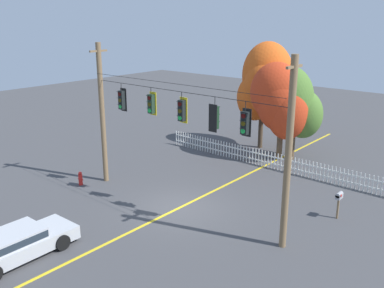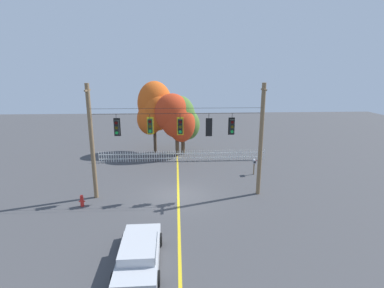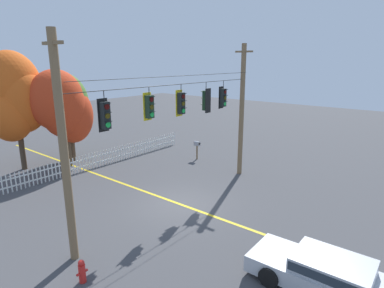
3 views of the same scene
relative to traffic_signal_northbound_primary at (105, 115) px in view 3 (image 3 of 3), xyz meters
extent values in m
plane|color=#424244|center=(3.95, -0.01, -4.88)|extent=(80.00, 80.00, 0.00)
cube|color=gold|center=(3.95, -0.01, -4.88)|extent=(0.16, 36.00, 0.01)
cylinder|color=brown|center=(-1.69, -0.01, -1.02)|extent=(0.28, 0.28, 7.73)
cylinder|color=brown|center=(9.60, -0.01, -1.02)|extent=(0.28, 0.28, 7.73)
cube|color=brown|center=(-1.69, -0.01, 2.40)|extent=(0.10, 1.10, 0.10)
cube|color=brown|center=(9.60, -0.01, 2.40)|extent=(0.10, 1.10, 0.10)
cylinder|color=black|center=(3.95, -0.01, 0.88)|extent=(11.08, 0.02, 0.02)
cylinder|color=black|center=(3.95, -0.26, 1.26)|extent=(11.08, 0.02, 0.02)
cylinder|color=black|center=(0.00, -0.01, 0.68)|extent=(0.03, 0.03, 0.40)
cube|color=black|center=(0.00, 0.12, 0.00)|extent=(0.43, 0.02, 1.20)
cube|color=black|center=(0.00, -0.01, 0.00)|extent=(0.30, 0.24, 0.97)
cylinder|color=#410706|center=(0.00, -0.14, 0.32)|extent=(0.20, 0.03, 0.20)
cube|color=black|center=(0.00, -0.19, 0.43)|extent=(0.22, 0.12, 0.06)
cylinder|color=#463B09|center=(0.00, -0.14, 0.00)|extent=(0.20, 0.03, 0.20)
cube|color=black|center=(0.00, -0.19, 0.11)|extent=(0.22, 0.12, 0.06)
cylinder|color=green|center=(0.00, -0.14, -0.33)|extent=(0.20, 0.03, 0.20)
cube|color=black|center=(0.00, -0.19, -0.21)|extent=(0.22, 0.12, 0.06)
cylinder|color=black|center=(2.17, -0.01, 0.70)|extent=(0.03, 0.03, 0.34)
cube|color=yellow|center=(2.17, 0.12, 0.07)|extent=(0.43, 0.02, 1.14)
cube|color=#1E3323|center=(2.17, -0.01, 0.07)|extent=(0.30, 0.24, 0.92)
cylinder|color=#410706|center=(2.17, -0.14, 0.38)|extent=(0.20, 0.03, 0.20)
cube|color=#1E3323|center=(2.17, -0.19, 0.49)|extent=(0.22, 0.12, 0.06)
cylinder|color=#463B09|center=(2.17, -0.14, 0.07)|extent=(0.20, 0.03, 0.20)
cube|color=#1E3323|center=(2.17, -0.19, 0.19)|extent=(0.22, 0.12, 0.06)
cylinder|color=green|center=(2.17, -0.14, -0.24)|extent=(0.20, 0.03, 0.20)
cube|color=#1E3323|center=(2.17, -0.19, -0.12)|extent=(0.22, 0.12, 0.06)
cylinder|color=black|center=(4.14, -0.01, 0.69)|extent=(0.03, 0.03, 0.38)
cube|color=yellow|center=(4.14, 0.12, 0.02)|extent=(0.43, 0.02, 1.20)
cube|color=black|center=(4.14, -0.01, 0.02)|extent=(0.30, 0.24, 0.97)
cylinder|color=#410706|center=(4.14, -0.14, 0.34)|extent=(0.20, 0.03, 0.20)
cube|color=black|center=(4.14, -0.19, 0.45)|extent=(0.22, 0.12, 0.06)
cylinder|color=#463B09|center=(4.14, -0.14, 0.02)|extent=(0.20, 0.03, 0.20)
cube|color=black|center=(4.14, -0.19, 0.13)|extent=(0.22, 0.12, 0.06)
cylinder|color=green|center=(4.14, -0.14, -0.31)|extent=(0.20, 0.03, 0.20)
cube|color=black|center=(4.14, -0.19, -0.19)|extent=(0.22, 0.12, 0.06)
cylinder|color=black|center=(6.03, -0.01, 0.67)|extent=(0.03, 0.03, 0.42)
cube|color=black|center=(6.03, -0.14, -0.03)|extent=(0.43, 0.02, 1.21)
cube|color=black|center=(6.03, -0.01, -0.03)|extent=(0.30, 0.24, 0.97)
cylinder|color=#410706|center=(6.03, 0.13, 0.29)|extent=(0.20, 0.03, 0.20)
cube|color=black|center=(6.03, 0.17, 0.41)|extent=(0.22, 0.12, 0.06)
cylinder|color=#463B09|center=(6.03, 0.13, -0.03)|extent=(0.20, 0.03, 0.20)
cube|color=black|center=(6.03, 0.17, 0.08)|extent=(0.22, 0.12, 0.06)
cylinder|color=green|center=(6.03, 0.13, -0.36)|extent=(0.20, 0.03, 0.20)
cube|color=black|center=(6.03, 0.17, -0.24)|extent=(0.22, 0.12, 0.06)
cylinder|color=black|center=(7.57, -0.01, 0.67)|extent=(0.03, 0.03, 0.42)
cube|color=black|center=(7.57, 0.12, -0.02)|extent=(0.43, 0.02, 1.17)
cube|color=black|center=(7.57, -0.01, -0.02)|extent=(0.30, 0.24, 0.95)
cylinder|color=#410706|center=(7.57, -0.14, 0.30)|extent=(0.20, 0.03, 0.20)
cube|color=black|center=(7.57, -0.19, 0.41)|extent=(0.22, 0.12, 0.06)
cylinder|color=#463B09|center=(7.57, -0.14, -0.02)|extent=(0.20, 0.03, 0.20)
cube|color=black|center=(7.57, -0.19, 0.10)|extent=(0.22, 0.12, 0.06)
cylinder|color=green|center=(7.57, -0.14, -0.33)|extent=(0.20, 0.03, 0.20)
cube|color=black|center=(7.57, -0.19, -0.22)|extent=(0.22, 0.12, 0.06)
cube|color=silver|center=(-0.97, 7.89, -4.37)|extent=(0.06, 0.04, 1.03)
cube|color=silver|center=(-0.74, 7.89, -4.37)|extent=(0.06, 0.04, 1.03)
cube|color=silver|center=(-0.51, 7.89, -4.37)|extent=(0.06, 0.04, 1.03)
cube|color=silver|center=(-0.29, 7.89, -4.37)|extent=(0.06, 0.04, 1.03)
cube|color=silver|center=(-0.06, 7.89, -4.37)|extent=(0.06, 0.04, 1.03)
cube|color=silver|center=(0.16, 7.89, -4.37)|extent=(0.06, 0.04, 1.03)
cube|color=silver|center=(0.39, 7.89, -4.37)|extent=(0.06, 0.04, 1.03)
cube|color=silver|center=(0.62, 7.89, -4.37)|extent=(0.06, 0.04, 1.03)
cube|color=silver|center=(0.84, 7.89, -4.37)|extent=(0.06, 0.04, 1.03)
cube|color=silver|center=(1.07, 7.89, -4.37)|extent=(0.06, 0.04, 1.03)
cube|color=silver|center=(1.29, 7.89, -4.37)|extent=(0.06, 0.04, 1.03)
cube|color=silver|center=(1.52, 7.89, -4.37)|extent=(0.06, 0.04, 1.03)
cube|color=silver|center=(1.75, 7.89, -4.37)|extent=(0.06, 0.04, 1.03)
cube|color=silver|center=(1.97, 7.89, -4.37)|extent=(0.06, 0.04, 1.03)
cube|color=silver|center=(2.20, 7.89, -4.37)|extent=(0.06, 0.04, 1.03)
cube|color=silver|center=(2.42, 7.89, -4.37)|extent=(0.06, 0.04, 1.03)
cube|color=silver|center=(2.65, 7.89, -4.37)|extent=(0.06, 0.04, 1.03)
cube|color=silver|center=(2.88, 7.89, -4.37)|extent=(0.06, 0.04, 1.03)
cube|color=silver|center=(3.10, 7.89, -4.37)|extent=(0.06, 0.04, 1.03)
cube|color=silver|center=(3.33, 7.89, -4.37)|extent=(0.06, 0.04, 1.03)
cube|color=silver|center=(3.55, 7.89, -4.37)|extent=(0.06, 0.04, 1.03)
cube|color=silver|center=(3.78, 7.89, -4.37)|extent=(0.06, 0.04, 1.03)
cube|color=silver|center=(4.01, 7.89, -4.37)|extent=(0.06, 0.04, 1.03)
cube|color=silver|center=(4.23, 7.89, -4.37)|extent=(0.06, 0.04, 1.03)
cube|color=silver|center=(4.46, 7.89, -4.37)|extent=(0.06, 0.04, 1.03)
cube|color=silver|center=(4.68, 7.89, -4.37)|extent=(0.06, 0.04, 1.03)
cube|color=silver|center=(4.91, 7.89, -4.37)|extent=(0.06, 0.04, 1.03)
cube|color=silver|center=(5.14, 7.89, -4.37)|extent=(0.06, 0.04, 1.03)
cube|color=silver|center=(5.36, 7.89, -4.37)|extent=(0.06, 0.04, 1.03)
cube|color=silver|center=(5.59, 7.89, -4.37)|extent=(0.06, 0.04, 1.03)
cube|color=silver|center=(5.81, 7.89, -4.37)|extent=(0.06, 0.04, 1.03)
cube|color=silver|center=(6.04, 7.89, -4.37)|extent=(0.06, 0.04, 1.03)
cube|color=silver|center=(6.27, 7.89, -4.37)|extent=(0.06, 0.04, 1.03)
cube|color=silver|center=(6.49, 7.89, -4.37)|extent=(0.06, 0.04, 1.03)
cube|color=silver|center=(6.72, 7.89, -4.37)|extent=(0.06, 0.04, 1.03)
cube|color=silver|center=(6.94, 7.89, -4.37)|extent=(0.06, 0.04, 1.03)
cube|color=silver|center=(7.17, 7.89, -4.37)|extent=(0.06, 0.04, 1.03)
cube|color=silver|center=(7.40, 7.89, -4.37)|extent=(0.06, 0.04, 1.03)
cube|color=silver|center=(7.62, 7.89, -4.37)|extent=(0.06, 0.04, 1.03)
cube|color=silver|center=(7.85, 7.89, -4.37)|extent=(0.06, 0.04, 1.03)
cube|color=silver|center=(8.07, 7.89, -4.37)|extent=(0.06, 0.04, 1.03)
cube|color=silver|center=(8.30, 7.89, -4.37)|extent=(0.06, 0.04, 1.03)
cube|color=silver|center=(8.53, 7.89, -4.37)|extent=(0.06, 0.04, 1.03)
cube|color=silver|center=(8.75, 7.89, -4.37)|extent=(0.06, 0.04, 1.03)
cube|color=silver|center=(8.98, 7.89, -4.37)|extent=(0.06, 0.04, 1.03)
cube|color=silver|center=(9.20, 7.89, -4.37)|extent=(0.06, 0.04, 1.03)
cube|color=silver|center=(9.43, 7.89, -4.37)|extent=(0.06, 0.04, 1.03)
cube|color=silver|center=(9.66, 7.89, -4.37)|extent=(0.06, 0.04, 1.03)
cube|color=silver|center=(9.88, 7.89, -4.37)|extent=(0.06, 0.04, 1.03)
cube|color=silver|center=(10.11, 7.89, -4.37)|extent=(0.06, 0.04, 1.03)
cube|color=silver|center=(10.33, 7.89, -4.37)|extent=(0.06, 0.04, 1.03)
cube|color=silver|center=(10.56, 7.89, -4.37)|extent=(0.06, 0.04, 1.03)
cube|color=silver|center=(10.79, 7.89, -4.37)|extent=(0.06, 0.04, 1.03)
cube|color=silver|center=(11.01, 7.89, -4.37)|extent=(0.06, 0.04, 1.03)
cube|color=silver|center=(11.24, 7.89, -4.37)|extent=(0.06, 0.04, 1.03)
cube|color=silver|center=(11.46, 7.89, -4.37)|extent=(0.06, 0.04, 1.03)
cube|color=silver|center=(11.69, 7.89, -4.37)|extent=(0.06, 0.04, 1.03)
cube|color=silver|center=(11.92, 7.89, -4.37)|extent=(0.06, 0.04, 1.03)
cube|color=silver|center=(12.14, 7.89, -4.37)|extent=(0.06, 0.04, 1.03)
cube|color=silver|center=(12.37, 7.89, -4.37)|extent=(0.06, 0.04, 1.03)
cube|color=silver|center=(4.46, 7.92, -4.57)|extent=(15.82, 0.03, 0.08)
cube|color=silver|center=(4.46, 7.92, -4.14)|extent=(15.82, 0.03, 0.08)
cylinder|color=#473828|center=(1.62, 11.22, -3.48)|extent=(0.33, 0.33, 2.80)
ellipsoid|color=#DB5619|center=(1.16, 11.00, -1.29)|extent=(2.59, 2.28, 3.23)
ellipsoid|color=#DB5619|center=(1.95, 11.11, -0.49)|extent=(3.08, 2.93, 4.05)
ellipsoid|color=#DB5619|center=(1.69, 11.65, 0.23)|extent=(3.57, 3.24, 4.62)
cylinder|color=brown|center=(3.95, 9.79, -3.74)|extent=(0.37, 0.37, 2.28)
ellipsoid|color=red|center=(4.40, 9.67, -1.56)|extent=(2.71, 2.50, 3.69)
ellipsoid|color=red|center=(3.80, 9.64, -1.01)|extent=(2.98, 2.68, 3.82)
ellipsoid|color=red|center=(3.50, 9.79, -0.50)|extent=(3.48, 2.89, 3.85)
cylinder|color=brown|center=(4.55, 10.34, -3.79)|extent=(0.38, 0.38, 2.19)
ellipsoid|color=#4C752D|center=(5.01, 10.63, -1.84)|extent=(2.57, 2.20, 3.14)
ellipsoid|color=#4C752D|center=(4.24, 10.15, -0.94)|extent=(3.08, 2.96, 4.22)
cube|color=#B7BABF|center=(2.14, -7.41, -4.43)|extent=(1.84, 4.61, 0.55)
cube|color=#B7BABF|center=(2.14, -7.56, -3.95)|extent=(1.59, 2.22, 0.42)
cube|color=#232D38|center=(2.14, -7.56, -3.95)|extent=(1.62, 2.13, 0.27)
cylinder|color=black|center=(1.24, -6.00, -4.56)|extent=(0.19, 0.64, 0.64)
cylinder|color=black|center=(3.00, -5.97, -4.56)|extent=(0.19, 0.64, 0.64)
cylinder|color=black|center=(3.04, -8.81, -4.56)|extent=(0.19, 0.64, 0.64)
cube|color=white|center=(1.62, -5.15, -4.33)|extent=(0.20, 0.04, 0.10)
cube|color=white|center=(2.59, -5.13, -4.33)|extent=(0.20, 0.04, 0.10)
cylinder|color=red|center=(-2.24, -1.36, -4.57)|extent=(0.22, 0.22, 0.62)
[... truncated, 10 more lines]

